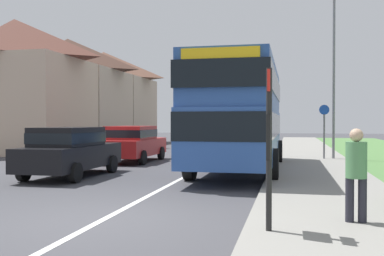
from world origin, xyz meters
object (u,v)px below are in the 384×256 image
object	(u,v)px
pedestrian_at_stop	(356,171)
street_lamp_mid	(332,59)
double_decker_bus	(241,111)
bus_stop_sign	(269,138)
parked_car_red	(132,142)
cycle_route_sign	(324,129)
parked_car_black	(70,150)

from	to	relation	value
pedestrian_at_stop	street_lamp_mid	world-z (taller)	street_lamp_mid
double_decker_bus	pedestrian_at_stop	xyz separation A→B (m)	(2.80, -8.09, -1.17)
bus_stop_sign	parked_car_red	bearing A→B (deg)	118.94
cycle_route_sign	street_lamp_mid	bearing A→B (deg)	33.50
pedestrian_at_stop	bus_stop_sign	world-z (taller)	bus_stop_sign
double_decker_bus	bus_stop_sign	size ratio (longest dim) A/B	3.71
double_decker_bus	pedestrian_at_stop	bearing A→B (deg)	-70.91
bus_stop_sign	pedestrian_at_stop	bearing A→B (deg)	32.55
bus_stop_sign	street_lamp_mid	xyz separation A→B (m)	(2.10, 14.09, 3.04)
cycle_route_sign	street_lamp_mid	xyz separation A→B (m)	(0.32, 0.21, 3.15)
pedestrian_at_stop	parked_car_red	bearing A→B (deg)	125.95
parked_car_black	parked_car_red	xyz separation A→B (m)	(0.10, 5.49, -0.01)
double_decker_bus	bus_stop_sign	bearing A→B (deg)	-81.02
pedestrian_at_stop	street_lamp_mid	bearing A→B (deg)	86.87
double_decker_bus	bus_stop_sign	distance (m)	9.10
parked_car_red	street_lamp_mid	size ratio (longest dim) A/B	0.53
pedestrian_at_stop	cycle_route_sign	xyz separation A→B (m)	(0.40, 12.99, 0.45)
double_decker_bus	cycle_route_sign	world-z (taller)	double_decker_bus
parked_car_black	parked_car_red	world-z (taller)	parked_car_black
parked_car_black	double_decker_bus	bearing A→B (deg)	27.94
pedestrian_at_stop	cycle_route_sign	distance (m)	13.01
parked_car_red	cycle_route_sign	distance (m)	8.56
double_decker_bus	cycle_route_sign	bearing A→B (deg)	56.85
parked_car_red	parked_car_black	bearing A→B (deg)	-91.07
bus_stop_sign	double_decker_bus	bearing A→B (deg)	98.98
cycle_route_sign	pedestrian_at_stop	bearing A→B (deg)	-91.77
cycle_route_sign	parked_car_black	bearing A→B (deg)	-137.60
street_lamp_mid	parked_car_red	bearing A→B (deg)	-164.64
parked_car_black	street_lamp_mid	distance (m)	12.28
double_decker_bus	parked_car_black	bearing A→B (deg)	-152.06
double_decker_bus	street_lamp_mid	xyz separation A→B (m)	(3.52, 5.11, 2.44)
pedestrian_at_stop	street_lamp_mid	xyz separation A→B (m)	(0.72, 13.20, 3.61)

